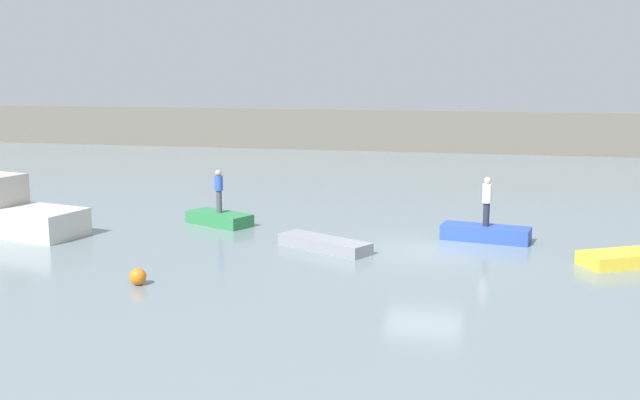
# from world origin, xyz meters

# --- Properties ---
(ground_plane) EXTENTS (120.00, 120.00, 0.00)m
(ground_plane) POSITION_xyz_m (0.00, 0.00, 0.00)
(ground_plane) COLOR slate
(embankment_wall) EXTENTS (80.00, 1.20, 2.88)m
(embankment_wall) POSITION_xyz_m (0.00, 29.41, 1.44)
(embankment_wall) COLOR #666056
(embankment_wall) RESTS_ON ground_plane
(motorboat) EXTENTS (5.87, 3.32, 2.08)m
(motorboat) POSITION_xyz_m (-15.11, -0.18, 0.74)
(motorboat) COLOR beige
(motorboat) RESTS_ON ground_plane
(rowboat_green) EXTENTS (2.83, 2.15, 0.47)m
(rowboat_green) POSITION_xyz_m (-8.06, 2.72, 0.23)
(rowboat_green) COLOR #2D7F47
(rowboat_green) RESTS_ON ground_plane
(rowboat_grey) EXTENTS (3.41, 2.46, 0.39)m
(rowboat_grey) POSITION_xyz_m (-3.30, -0.35, 0.19)
(rowboat_grey) COLOR gray
(rowboat_grey) RESTS_ON ground_plane
(rowboat_blue) EXTENTS (3.15, 1.52, 0.52)m
(rowboat_blue) POSITION_xyz_m (1.91, 2.15, 0.26)
(rowboat_blue) COLOR #2B4CAD
(rowboat_blue) RESTS_ON ground_plane
(rowboat_yellow) EXTENTS (3.10, 2.45, 0.42)m
(rowboat_yellow) POSITION_xyz_m (6.18, -0.30, 0.21)
(rowboat_yellow) COLOR gold
(rowboat_yellow) RESTS_ON ground_plane
(person_blue_shirt) EXTENTS (0.32, 0.32, 1.65)m
(person_blue_shirt) POSITION_xyz_m (-8.06, 2.72, 1.39)
(person_blue_shirt) COLOR #4C4C56
(person_blue_shirt) RESTS_ON rowboat_green
(person_white_shirt) EXTENTS (0.32, 0.32, 1.72)m
(person_white_shirt) POSITION_xyz_m (1.91, 2.15, 1.48)
(person_white_shirt) COLOR #232838
(person_white_shirt) RESTS_ON rowboat_blue
(mooring_buoy) EXTENTS (0.47, 0.47, 0.47)m
(mooring_buoy) POSITION_xyz_m (-7.50, -5.52, 0.24)
(mooring_buoy) COLOR orange
(mooring_buoy) RESTS_ON ground_plane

